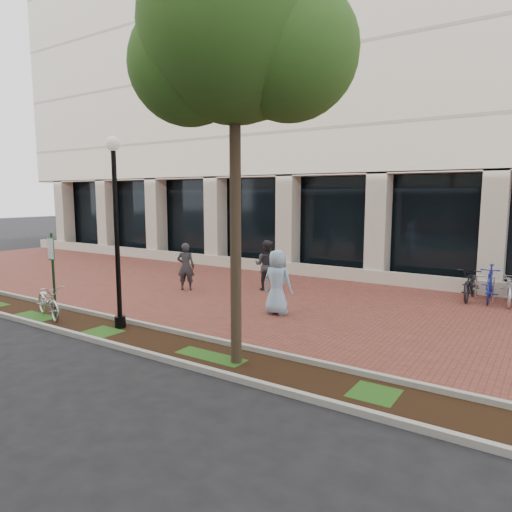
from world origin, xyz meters
The scene contains 13 objects.
ground centered at (0.00, 0.00, 0.00)m, with size 120.00×120.00×0.00m, color black.
brick_plaza centered at (0.00, 0.00, 0.01)m, with size 40.00×9.00×0.01m, color brown.
planting_strip centered at (0.00, -5.25, 0.01)m, with size 40.00×1.50×0.01m, color black.
curb_plaza_side centered at (0.00, -4.50, 0.06)m, with size 40.00×0.12×0.12m, color #A5A59C.
curb_street_side centered at (0.00, -6.00, 0.06)m, with size 40.00×0.12×0.12m, color #A5A59C.
near_office_building centered at (0.00, 10.47, 10.05)m, with size 40.00×12.12×16.00m.
parking_sign centered at (-3.61, -5.26, 1.50)m, with size 0.34×0.07×2.36m.
lamppost centered at (-1.38, -4.89, 2.69)m, with size 0.36×0.36×4.79m.
street_tree centered at (2.59, -5.21, 6.24)m, with size 4.27×3.56×8.25m.
locked_bicycle centered at (-3.79, -5.32, 0.47)m, with size 0.62×1.78×0.93m, color #BBBBC0.
pedestrian_left centered at (-3.11, -0.47, 0.85)m, with size 0.62×0.41×1.70m, color #2B2C31.
pedestrian_mid centered at (-0.74, 1.13, 0.90)m, with size 0.87×0.68×1.79m, color #2E2D33.
pedestrian_right centered at (1.28, -1.52, 0.93)m, with size 0.91×0.59×1.85m, color #95BDDF.
Camera 1 is at (7.74, -12.43, 3.38)m, focal length 32.00 mm.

